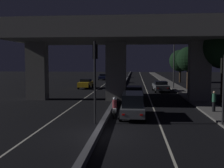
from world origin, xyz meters
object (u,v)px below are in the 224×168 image
motorcycle_white_filtering_near (115,108)px  street_lamp (172,58)px  car_grey_third (161,86)px  car_dark_blue_fourth_oncoming (121,75)px  traffic_light_right_of_median (224,78)px  pedestrian_on_sidewalk (214,101)px  car_grey_lead (133,104)px  car_dark_blue_third_oncoming (103,77)px  car_taxi_yellow_lead_oncoming (86,84)px  car_dark_blue_second_oncoming (116,79)px  traffic_light_left_of_median (95,68)px  car_grey_second (134,93)px

motorcycle_white_filtering_near → street_lamp: bearing=-18.9°
car_grey_third → car_dark_blue_fourth_oncoming: (-7.45, 34.69, -0.00)m
traffic_light_right_of_median → street_lamp: (0.01, 24.29, 1.68)m
pedestrian_on_sidewalk → motorcycle_white_filtering_near: bearing=-164.7°
car_grey_lead → pedestrian_on_sidewalk: 6.73m
car_dark_blue_third_oncoming → car_dark_blue_fourth_oncoming: (3.57, 10.19, 0.03)m
motorcycle_white_filtering_near → car_dark_blue_fourth_oncoming: bearing=1.5°
car_taxi_yellow_lead_oncoming → car_dark_blue_second_oncoming: bearing=164.7°
traffic_light_left_of_median → car_dark_blue_third_oncoming: 44.54m
car_grey_lead → motorcycle_white_filtering_near: car_grey_lead is taller
car_grey_lead → car_dark_blue_fourth_oncoming: bearing=4.1°
traffic_light_right_of_median → car_grey_lead: bearing=158.0°
car_dark_blue_third_oncoming → traffic_light_left_of_median: bearing=4.8°
car_grey_lead → car_dark_blue_fourth_oncoming: car_grey_lead is taller
car_grey_second → traffic_light_right_of_median: bearing=-152.3°
traffic_light_left_of_median → car_taxi_yellow_lead_oncoming: (-5.10, 23.19, -2.92)m
pedestrian_on_sidewalk → car_dark_blue_fourth_oncoming: bearing=101.5°
car_grey_third → traffic_light_right_of_median: bearing=-176.4°
car_grey_second → car_dark_blue_fourth_oncoming: bearing=5.8°
traffic_light_right_of_median → motorcycle_white_filtering_near: (-7.04, 2.21, -2.45)m
traffic_light_left_of_median → street_lamp: street_lamp is taller
car_dark_blue_second_oncoming → pedestrian_on_sidewalk: pedestrian_on_sidewalk is taller
car_grey_lead → car_dark_blue_second_oncoming: 33.17m
car_grey_second → motorcycle_white_filtering_near: bearing=171.5°
traffic_light_left_of_median → car_grey_third: 20.80m
traffic_light_left_of_median → motorcycle_white_filtering_near: 3.93m
traffic_light_right_of_median → car_grey_lead: 6.50m
car_dark_blue_third_oncoming → car_dark_blue_fourth_oncoming: car_dark_blue_fourth_oncoming is taller
car_grey_third → motorcycle_white_filtering_near: bearing=161.7°
car_dark_blue_third_oncoming → motorcycle_white_filtering_near: (6.02, -41.95, -0.10)m
car_grey_second → car_dark_blue_third_oncoming: bearing=13.3°
motorcycle_white_filtering_near → pedestrian_on_sidewalk: bearing=-76.0°
car_dark_blue_second_oncoming → car_dark_blue_fourth_oncoming: (-0.06, 19.09, -0.01)m
car_grey_third → car_dark_blue_fourth_oncoming: bearing=9.8°
car_taxi_yellow_lead_oncoming → traffic_light_right_of_median: bearing=32.0°
traffic_light_right_of_median → pedestrian_on_sidewalk: bearing=80.5°
car_grey_third → car_dark_blue_third_oncoming: (-11.02, 24.49, -0.03)m
car_taxi_yellow_lead_oncoming → car_dark_blue_second_oncoming: car_dark_blue_second_oncoming is taller
car_grey_third → car_dark_blue_fourth_oncoming: car_grey_third is taller
car_taxi_yellow_lead_oncoming → car_dark_blue_fourth_oncoming: bearing=175.4°
car_dark_blue_second_oncoming → car_dark_blue_fourth_oncoming: bearing=-179.0°
car_taxi_yellow_lead_oncoming → car_dark_blue_second_oncoming: size_ratio=1.02×
traffic_light_left_of_median → traffic_light_right_of_median: (8.14, 0.01, -0.60)m
car_grey_lead → car_grey_third: car_grey_lead is taller
car_grey_third → car_dark_blue_second_oncoming: (-7.39, 15.59, 0.01)m
car_grey_third → car_dark_blue_third_oncoming: car_grey_third is taller
car_grey_lead → pedestrian_on_sidewalk: size_ratio=2.82×
car_grey_lead → car_taxi_yellow_lead_oncoming: car_grey_lead is taller
street_lamp → car_dark_blue_second_oncoming: street_lamp is taller
car_grey_second → car_taxi_yellow_lead_oncoming: size_ratio=1.15×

